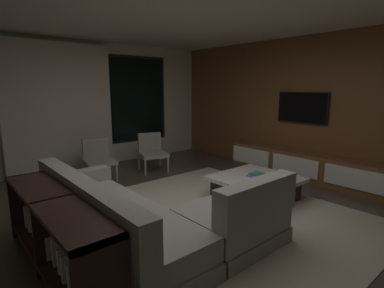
# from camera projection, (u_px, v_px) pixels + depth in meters

# --- Properties ---
(floor) EXTENTS (9.20, 9.20, 0.00)m
(floor) POSITION_uv_depth(u_px,v_px,m) (196.00, 220.00, 3.97)
(floor) COLOR #473D33
(back_wall_with_window) EXTENTS (6.60, 0.30, 2.70)m
(back_wall_with_window) POSITION_uv_depth(u_px,v_px,m) (82.00, 106.00, 6.38)
(back_wall_with_window) COLOR beige
(back_wall_with_window) RESTS_ON floor
(media_wall) EXTENTS (0.12, 7.80, 2.70)m
(media_wall) POSITION_uv_depth(u_px,v_px,m) (317.00, 108.00, 5.68)
(media_wall) COLOR brown
(media_wall) RESTS_ON floor
(ceiling) EXTENTS (8.20, 8.20, 0.00)m
(ceiling) POSITION_uv_depth(u_px,v_px,m) (197.00, 3.00, 3.47)
(ceiling) COLOR beige
(area_rug) EXTENTS (3.20, 3.80, 0.01)m
(area_rug) POSITION_uv_depth(u_px,v_px,m) (220.00, 215.00, 4.12)
(area_rug) COLOR beige
(area_rug) RESTS_ON floor
(sectional_couch) EXTENTS (1.98, 2.50, 0.82)m
(sectional_couch) POSITION_uv_depth(u_px,v_px,m) (147.00, 221.00, 3.30)
(sectional_couch) COLOR gray
(sectional_couch) RESTS_ON floor
(coffee_table) EXTENTS (1.16, 1.16, 0.36)m
(coffee_table) POSITION_uv_depth(u_px,v_px,m) (255.00, 188.00, 4.70)
(coffee_table) COLOR black
(coffee_table) RESTS_ON floor
(book_stack_on_coffee_table) EXTENTS (0.29, 0.19, 0.05)m
(book_stack_on_coffee_table) POSITION_uv_depth(u_px,v_px,m) (257.00, 174.00, 4.72)
(book_stack_on_coffee_table) COLOR #8B56D4
(book_stack_on_coffee_table) RESTS_ON coffee_table
(accent_chair_near_window) EXTENTS (0.67, 0.69, 0.78)m
(accent_chair_near_window) POSITION_uv_depth(u_px,v_px,m) (152.00, 150.00, 6.31)
(accent_chair_near_window) COLOR #B2ADA0
(accent_chair_near_window) RESTS_ON floor
(accent_chair_by_curtain) EXTENTS (0.62, 0.63, 0.78)m
(accent_chair_by_curtain) POSITION_uv_depth(u_px,v_px,m) (98.00, 157.00, 5.69)
(accent_chair_by_curtain) COLOR #B2ADA0
(accent_chair_by_curtain) RESTS_ON floor
(media_console) EXTENTS (0.46, 3.10, 0.52)m
(media_console) POSITION_uv_depth(u_px,v_px,m) (303.00, 166.00, 5.74)
(media_console) COLOR brown
(media_console) RESTS_ON floor
(mounted_tv) EXTENTS (0.05, 1.03, 0.59)m
(mounted_tv) POSITION_uv_depth(u_px,v_px,m) (302.00, 107.00, 5.80)
(mounted_tv) COLOR black
(console_table_behind_couch) EXTENTS (0.40, 2.10, 0.74)m
(console_table_behind_couch) POSITION_uv_depth(u_px,v_px,m) (55.00, 232.00, 2.79)
(console_table_behind_couch) COLOR black
(console_table_behind_couch) RESTS_ON floor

